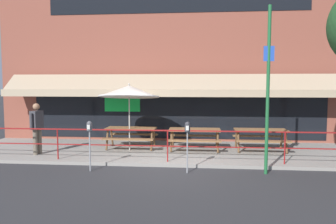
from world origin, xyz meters
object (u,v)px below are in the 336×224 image
Objects in this scene: picnic_table_centre at (195,133)px; pedestrian_walking at (37,126)px; patio_umbrella_left at (129,92)px; parking_meter_far at (187,132)px; street_sign_pole at (268,89)px; picnic_table_left at (131,132)px; picnic_table_right at (261,134)px; parking_meter_near at (89,131)px.

pedestrian_walking is (-5.23, -1.14, 0.35)m from picnic_table_centre.
patio_umbrella_left reaches higher than parking_meter_far.
street_sign_pole reaches higher than parking_meter_far.
picnic_table_centre is 0.75× the size of patio_umbrella_left.
parking_meter_far is at bearing -49.10° from patio_umbrella_left.
picnic_table_left is at bearing 148.46° from street_sign_pole.
patio_umbrella_left reaches higher than picnic_table_left.
pedestrian_walking is at bearing -170.72° from picnic_table_right.
parking_meter_near is (2.33, -1.55, 0.09)m from pedestrian_walking.
parking_meter_far is 2.44m from street_sign_pole.
patio_umbrella_left is at bearing 151.11° from street_sign_pole.
picnic_table_left is at bearing 90.00° from patio_umbrella_left.
picnic_table_centre is at bearing 86.40° from parking_meter_far.
patio_umbrella_left is 1.69× the size of parking_meter_far.
pedestrian_walking is 2.80m from parking_meter_near.
street_sign_pole is at bearing 1.96° from parking_meter_near.
picnic_table_left is 2.89m from parking_meter_near.
picnic_table_left is 1.05× the size of pedestrian_walking.
picnic_table_left and picnic_table_right have the same top height.
picnic_table_left is 4.61m from picnic_table_right.
picnic_table_left is 1.27× the size of parking_meter_near.
street_sign_pole reaches higher than picnic_table_right.
picnic_table_centre is at bearing -2.58° from picnic_table_left.
pedestrian_walking reaches higher than picnic_table_left.
patio_umbrella_left reaches higher than parking_meter_near.
picnic_table_right is 1.05× the size of pedestrian_walking.
parking_meter_far is at bearing -51.97° from picnic_table_left.
picnic_table_right is at bearing 82.83° from street_sign_pole.
picnic_table_right is at bearing 47.80° from parking_meter_far.
picnic_table_right is 0.75× the size of patio_umbrella_left.
picnic_table_right is at bearing 3.17° from patio_umbrella_left.
patio_umbrella_left is at bearing 130.90° from parking_meter_far.
pedestrian_walking reaches higher than picnic_table_right.
picnic_table_right is at bearing 2.34° from picnic_table_centre.
patio_umbrella_left is at bearing -176.00° from picnic_table_centre.
street_sign_pole is at bearing 2.87° from parking_meter_far.
picnic_table_right is 5.92m from parking_meter_near.
picnic_table_centre is 1.27× the size of parking_meter_far.
picnic_table_left is 2.31m from picnic_table_centre.
picnic_table_centre is at bearing 4.00° from patio_umbrella_left.
parking_meter_near is 2.73m from parking_meter_far.
patio_umbrella_left is at bearing 76.84° from parking_meter_near.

